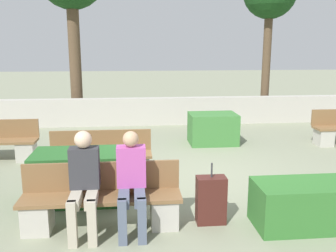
# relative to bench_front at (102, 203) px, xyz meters

# --- Properties ---
(ground_plane) EXTENTS (60.00, 60.00, 0.00)m
(ground_plane) POSITION_rel_bench_front_xyz_m (1.59, 1.72, -0.34)
(ground_plane) COLOR gray
(perimeter_wall) EXTENTS (14.81, 0.30, 0.84)m
(perimeter_wall) POSITION_rel_bench_front_xyz_m (1.59, 6.62, 0.08)
(perimeter_wall) COLOR #B7B2A8
(perimeter_wall) RESTS_ON ground_plane
(bench_front) EXTENTS (2.13, 0.48, 0.85)m
(bench_front) POSITION_rel_bench_front_xyz_m (0.00, 0.00, 0.00)
(bench_front) COLOR brown
(bench_front) RESTS_ON ground_plane
(bench_right_side) EXTENTS (1.89, 0.49, 0.85)m
(bench_right_side) POSITION_rel_bench_front_xyz_m (-0.17, 1.98, -0.01)
(bench_right_side) COLOR brown
(bench_right_side) RESTS_ON ground_plane
(person_seated_man) EXTENTS (0.38, 0.64, 1.33)m
(person_seated_man) POSITION_rel_bench_front_xyz_m (0.41, -0.14, 0.39)
(person_seated_man) COLOR #515B70
(person_seated_man) RESTS_ON ground_plane
(person_seated_woman) EXTENTS (0.38, 0.64, 1.35)m
(person_seated_woman) POSITION_rel_bench_front_xyz_m (-0.20, -0.14, 0.41)
(person_seated_woman) COLOR #B2A893
(person_seated_woman) RESTS_ON ground_plane
(hedge_block_near_left) EXTENTS (1.16, 0.83, 0.76)m
(hedge_block_near_left) POSITION_rel_bench_front_xyz_m (2.43, 4.21, 0.04)
(hedge_block_near_left) COLOR #3D7A38
(hedge_block_near_left) RESTS_ON ground_plane
(hedge_block_mid_left) EXTENTS (1.39, 0.81, 0.79)m
(hedge_block_mid_left) POSITION_rel_bench_front_xyz_m (-0.43, 0.95, 0.05)
(hedge_block_mid_left) COLOR #286028
(hedge_block_mid_left) RESTS_ON ground_plane
(hedge_block_far_left) EXTENTS (1.66, 0.70, 0.61)m
(hedge_block_far_left) POSITION_rel_bench_front_xyz_m (2.88, -0.24, -0.03)
(hedge_block_far_left) COLOR #33702D
(hedge_block_far_left) RESTS_ON ground_plane
(suitcase) EXTENTS (0.40, 0.23, 0.87)m
(suitcase) POSITION_rel_bench_front_xyz_m (1.49, -0.02, -0.01)
(suitcase) COLOR #471E19
(suitcase) RESTS_ON ground_plane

